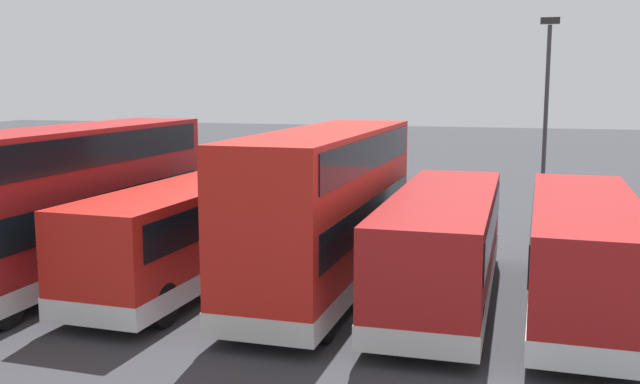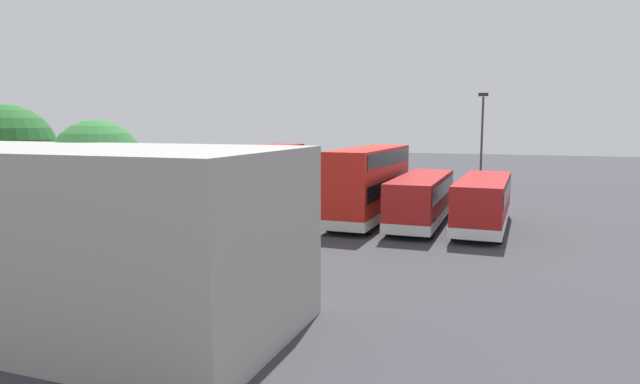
# 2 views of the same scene
# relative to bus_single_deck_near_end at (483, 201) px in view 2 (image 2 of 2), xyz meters

# --- Properties ---
(ground_plane) EXTENTS (140.00, 140.00, 0.00)m
(ground_plane) POSITION_rel_bus_single_deck_near_end_xyz_m (8.85, -9.14, -1.62)
(ground_plane) COLOR #38383D
(bus_single_deck_near_end) EXTENTS (2.85, 10.31, 2.95)m
(bus_single_deck_near_end) POSITION_rel_bus_single_deck_near_end_xyz_m (0.00, 0.00, 0.00)
(bus_single_deck_near_end) COLOR #A51919
(bus_single_deck_near_end) RESTS_ON ground
(bus_single_deck_second) EXTENTS (2.61, 10.28, 2.95)m
(bus_single_deck_second) POSITION_rel_bus_single_deck_near_end_xyz_m (3.55, 0.01, 0.00)
(bus_single_deck_second) COLOR #A51919
(bus_single_deck_second) RESTS_ON ground
(bus_double_decker_third) EXTENTS (2.79, 11.20, 4.55)m
(bus_double_decker_third) POSITION_rel_bus_single_deck_near_end_xyz_m (6.83, -0.31, 0.83)
(bus_double_decker_third) COLOR red
(bus_double_decker_third) RESTS_ON ground
(bus_single_deck_fourth) EXTENTS (2.98, 10.54, 2.95)m
(bus_single_deck_fourth) POSITION_rel_bus_single_deck_near_end_xyz_m (10.79, 0.11, 0.00)
(bus_single_deck_fourth) COLOR red
(bus_single_deck_fourth) RESTS_ON ground
(bus_double_decker_fifth) EXTENTS (2.72, 11.84, 4.55)m
(bus_double_decker_fifth) POSITION_rel_bus_single_deck_near_end_xyz_m (14.46, 0.60, 0.83)
(bus_double_decker_fifth) COLOR #A51919
(bus_double_decker_fifth) RESTS_ON ground
(bus_single_deck_sixth) EXTENTS (3.03, 11.01, 2.95)m
(bus_single_deck_sixth) POSITION_rel_bus_single_deck_near_end_xyz_m (17.65, 0.75, 0.00)
(bus_single_deck_sixth) COLOR #A51919
(bus_single_deck_sixth) RESTS_ON ground
(car_hatchback_silver) EXTENTS (4.45, 3.39, 1.43)m
(car_hatchback_silver) POSITION_rel_bus_single_deck_near_end_xyz_m (21.14, -13.91, -0.92)
(car_hatchback_silver) COLOR #A5D14C
(car_hatchback_silver) RESTS_ON ground
(lamp_post_tall) EXTENTS (0.70, 0.30, 8.27)m
(lamp_post_tall) POSITION_rel_bus_single_deck_near_end_xyz_m (0.78, -9.86, 3.20)
(lamp_post_tall) COLOR #38383D
(lamp_post_tall) RESTS_ON ground
(waste_bin_yellow) EXTENTS (0.60, 0.60, 0.95)m
(waste_bin_yellow) POSITION_rel_bus_single_deck_near_end_xyz_m (6.27, -10.82, -1.14)
(waste_bin_yellow) COLOR #197F33
(waste_bin_yellow) RESTS_ON ground
(tree_leftmost) EXTENTS (4.60, 4.60, 6.99)m
(tree_leftmost) POSITION_rel_bus_single_deck_near_end_xyz_m (21.91, 12.29, 3.06)
(tree_leftmost) COLOR #4C3823
(tree_leftmost) RESTS_ON ground
(tree_midleft) EXTENTS (3.53, 3.53, 6.20)m
(tree_midleft) POSITION_rel_bus_single_deck_near_end_xyz_m (13.61, 15.43, 2.79)
(tree_midleft) COLOR #4C3823
(tree_midleft) RESTS_ON ground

